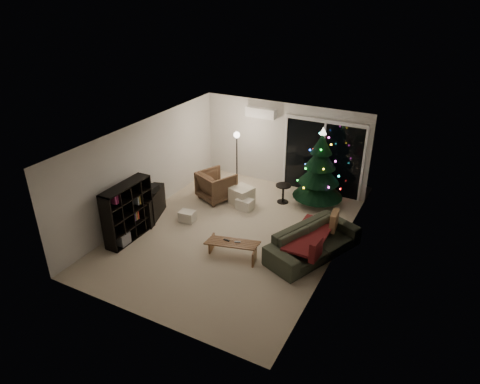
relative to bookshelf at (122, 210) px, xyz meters
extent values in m
plane|color=beige|center=(2.25, 1.21, -0.70)|extent=(6.50, 6.50, 0.00)
plane|color=white|center=(2.25, 1.21, 1.80)|extent=(6.50, 6.50, 0.00)
cube|color=silver|center=(2.25, 4.46, 0.55)|extent=(5.00, 0.02, 2.50)
cube|color=silver|center=(2.25, -2.04, 0.55)|extent=(5.00, 0.02, 2.50)
cube|color=silver|center=(-0.25, 1.21, 0.55)|extent=(0.02, 6.50, 2.50)
cube|color=silver|center=(4.75, 1.21, 0.55)|extent=(0.02, 6.50, 2.50)
cube|color=black|center=(3.45, 4.44, 0.35)|extent=(2.20, 0.02, 2.10)
cube|color=white|center=(1.55, 4.34, 1.45)|extent=(0.90, 0.22, 0.28)
cube|color=#3F3833|center=(3.45, 4.96, -0.75)|extent=(2.60, 1.00, 0.10)
cube|color=white|center=(3.45, 5.36, -0.20)|extent=(2.20, 0.06, 1.00)
cube|color=black|center=(0.00, 0.98, -0.33)|extent=(0.79, 1.26, 0.74)
cube|color=black|center=(0.00, 0.98, 0.12)|extent=(0.37, 0.44, 0.16)
imported|color=brown|center=(0.99, 2.69, -0.29)|extent=(1.16, 1.17, 0.82)
cube|color=white|center=(1.75, 2.76, -0.46)|extent=(0.67, 0.67, 0.48)
cube|color=beige|center=(0.95, 1.26, -0.56)|extent=(0.43, 0.34, 0.28)
cube|color=beige|center=(1.97, 2.51, -0.55)|extent=(0.45, 0.35, 0.30)
cylinder|color=black|center=(2.73, 3.36, -0.43)|extent=(0.43, 0.43, 0.53)
cylinder|color=black|center=(1.24, 3.44, 0.17)|extent=(0.28, 0.28, 1.74)
imported|color=#303329|center=(4.30, 1.33, -0.36)|extent=(1.74, 2.49, 0.68)
cube|color=maroon|center=(4.20, 1.33, -0.21)|extent=(0.72, 1.67, 0.06)
cube|color=olive|center=(4.55, 1.98, -0.09)|extent=(0.17, 0.45, 0.44)
cube|color=maroon|center=(4.55, 0.68, -0.09)|extent=(0.16, 0.45, 0.44)
cube|color=black|center=(2.57, 0.45, -0.33)|extent=(0.14, 0.04, 0.02)
cube|color=slate|center=(2.82, 0.50, -0.33)|extent=(0.14, 0.08, 0.02)
cone|color=black|center=(3.60, 3.71, 0.40)|extent=(1.71, 1.71, 2.20)
camera|label=1|loc=(6.56, -6.54, 4.92)|focal=32.00mm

